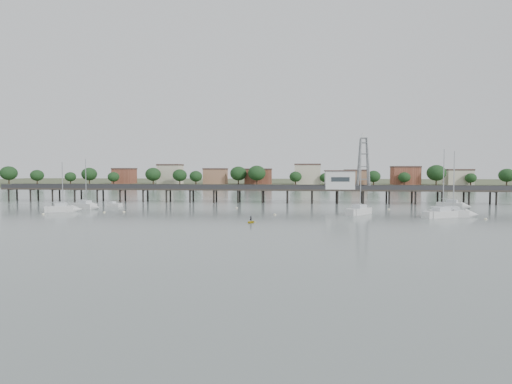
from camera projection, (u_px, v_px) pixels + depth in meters
ground_plane at (204, 234)px, 62.93m from camera, size 500.00×500.00×0.00m
pier at (251, 189)px, 122.33m from camera, size 150.00×5.00×5.50m
pier_building at (340, 180)px, 119.59m from camera, size 8.40×5.40×5.30m
lattice_tower at (363, 164)px, 118.69m from camera, size 3.20×3.20×15.50m
sailboat_c at (363, 211)px, 91.70m from camera, size 7.15×8.20×13.97m
sailboat_a at (66, 209)px, 96.17m from camera, size 7.25×4.55×11.68m
sailboat_d at (458, 213)px, 85.98m from camera, size 8.52×2.73×13.93m
sailboat_e at (456, 205)px, 105.08m from camera, size 7.20×5.66×12.01m
sailboat_b at (89, 206)px, 102.71m from camera, size 7.95×4.91×12.72m
sailboat_f at (446, 214)px, 85.08m from camera, size 8.77×6.48×14.27m
white_tender at (115, 205)px, 109.43m from camera, size 3.96×2.61×1.42m
yellow_dinghy at (251, 223)px, 76.03m from camera, size 1.74×0.75×2.36m
dinghy_occupant at (251, 223)px, 76.03m from camera, size 0.77×1.08×0.24m
mooring_buoys at (234, 213)px, 93.35m from camera, size 89.50×19.07×0.39m
far_shore at (281, 182)px, 300.81m from camera, size 500.00×170.00×10.40m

